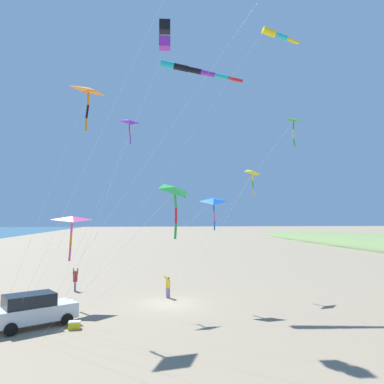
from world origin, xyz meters
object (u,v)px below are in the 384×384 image
at_px(kite_windsock_red_high_left, 275,35).
at_px(kite_delta_black_fish_shape, 294,121).
at_px(person_adult_flyer, 75,279).
at_px(kite_windsock_checkered_midright, 190,70).
at_px(kite_delta_orange_high_right, 175,191).
at_px(kite_delta_teal_far_right, 253,173).
at_px(kite_delta_yellow_midlevel, 89,91).
at_px(kite_delta_small_distant, 129,123).
at_px(kite_delta_long_streamer_left, 213,202).
at_px(kite_box_striped_overhead, 165,35).
at_px(parked_car, 34,309).
at_px(cooler_box, 74,325).
at_px(kite_delta_magenta_far_left, 72,220).
at_px(person_child_green_jacket, 168,285).

bearing_deg(kite_windsock_red_high_left, kite_delta_black_fish_shape, -75.89).
xyz_separation_m(person_adult_flyer, kite_windsock_red_high_left, (16.18, -4.88, 20.27)).
bearing_deg(kite_windsock_red_high_left, kite_windsock_checkered_midright, 158.23).
bearing_deg(kite_delta_orange_high_right, kite_delta_teal_far_right, 58.06).
bearing_deg(kite_delta_yellow_midlevel, kite_delta_small_distant, 56.11).
height_order(kite_windsock_checkered_midright, kite_delta_teal_far_right, kite_windsock_checkered_midright).
bearing_deg(kite_delta_long_streamer_left, kite_box_striped_overhead, -173.37).
bearing_deg(parked_car, kite_delta_long_streamer_left, 16.08).
xyz_separation_m(parked_car, kite_windsock_red_high_left, (16.88, 5.16, 20.34)).
relative_size(kite_windsock_red_high_left, kite_delta_long_streamer_left, 2.10).
height_order(kite_delta_teal_far_right, kite_delta_long_streamer_left, kite_delta_teal_far_right).
relative_size(kite_windsock_red_high_left, kite_windsock_checkered_midright, 1.09).
distance_m(kite_windsock_checkered_midright, kite_delta_teal_far_right, 10.51).
xyz_separation_m(cooler_box, kite_delta_magenta_far_left, (-1.15, 5.45, 5.78)).
xyz_separation_m(kite_delta_small_distant, kite_box_striped_overhead, (2.46, -2.89, 5.69)).
distance_m(parked_car, kite_delta_magenta_far_left, 6.95).
relative_size(parked_car, kite_delta_magenta_far_left, 0.73).
xyz_separation_m(parked_car, kite_delta_black_fish_shape, (17.38, 3.18, 12.54)).
bearing_deg(kite_delta_black_fish_shape, kite_delta_orange_high_right, -137.41).
height_order(kite_delta_yellow_midlevel, kite_delta_teal_far_right, kite_delta_yellow_midlevel).
xyz_separation_m(cooler_box, kite_delta_black_fish_shape, (15.04, 3.98, 13.28)).
height_order(parked_car, kite_windsock_red_high_left, kite_windsock_red_high_left).
bearing_deg(person_adult_flyer, kite_delta_long_streamer_left, -33.23).
relative_size(parked_car, kite_delta_black_fish_shape, 0.34).
xyz_separation_m(kite_windsock_checkered_midright, kite_delta_teal_far_right, (5.30, -0.84, -9.04)).
xyz_separation_m(kite_delta_black_fish_shape, kite_delta_long_streamer_left, (-6.26, 0.03, -6.20)).
bearing_deg(cooler_box, kite_windsock_checkered_midright, 47.91).
bearing_deg(parked_car, person_adult_flyer, 86.01).
relative_size(kite_delta_small_distant, kite_delta_black_fish_shape, 1.00).
relative_size(kite_windsock_checkered_midright, kite_delta_long_streamer_left, 1.92).
distance_m(person_child_green_jacket, kite_windsock_checkered_midright, 18.22).
distance_m(kite_delta_small_distant, kite_windsock_checkered_midright, 7.82).
distance_m(parked_car, person_child_green_jacket, 10.24).
height_order(person_child_green_jacket, kite_box_striped_overhead, kite_box_striped_overhead).
distance_m(kite_delta_small_distant, kite_windsock_red_high_left, 14.19).
xyz_separation_m(cooler_box, kite_windsock_red_high_left, (14.54, 5.96, 21.08)).
relative_size(parked_car, kite_delta_teal_far_right, 0.45).
distance_m(cooler_box, kite_delta_black_fish_shape, 20.45).
bearing_deg(kite_delta_orange_high_right, kite_windsock_red_high_left, 49.55).
xyz_separation_m(kite_delta_small_distant, kite_delta_teal_far_right, (10.39, 1.33, -3.52)).
bearing_deg(kite_delta_small_distant, cooler_box, -112.71).
distance_m(kite_delta_orange_high_right, kite_windsock_checkered_midright, 18.46).
distance_m(parked_car, person_adult_flyer, 10.06).
xyz_separation_m(parked_car, kite_delta_small_distant, (5.06, 5.68, 12.52)).
xyz_separation_m(cooler_box, kite_box_striped_overhead, (5.17, 3.59, 18.95)).
relative_size(kite_delta_orange_high_right, kite_delta_teal_far_right, 0.74).
bearing_deg(kite_delta_teal_far_right, kite_box_striped_overhead, -152.02).
height_order(kite_delta_orange_high_right, kite_delta_teal_far_right, kite_delta_teal_far_right).
xyz_separation_m(person_adult_flyer, kite_delta_yellow_midlevel, (1.77, -8.21, 13.37)).
relative_size(person_child_green_jacket, kite_delta_black_fish_shape, 0.13).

